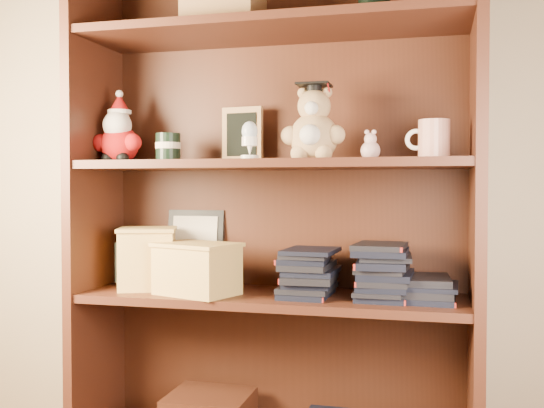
{
  "coord_description": "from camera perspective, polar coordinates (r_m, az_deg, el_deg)",
  "views": [
    {
      "loc": [
        0.51,
        -0.53,
        0.88
      ],
      "look_at": [
        0.03,
        1.3,
        0.82
      ],
      "focal_mm": 42.0,
      "sensor_mm": 36.0,
      "label": 1
    }
  ],
  "objects": [
    {
      "name": "bookcase",
      "position": [
        1.95,
        0.3,
        -1.17
      ],
      "size": [
        1.2,
        0.35,
        1.6
      ],
      "color": "#442013",
      "rests_on": "ground"
    },
    {
      "name": "shelf_lower",
      "position": [
        1.93,
        0.0,
        -8.43
      ],
      "size": [
        1.14,
        0.33,
        0.02
      ],
      "color": "#442013",
      "rests_on": "ground"
    },
    {
      "name": "shelf_upper",
      "position": [
        1.9,
        0.0,
        3.55
      ],
      "size": [
        1.14,
        0.33,
        0.02
      ],
      "color": "#442013",
      "rests_on": "ground"
    },
    {
      "name": "santa_plush",
      "position": [
        2.08,
        -13.58,
        6.04
      ],
      "size": [
        0.17,
        0.12,
        0.24
      ],
      "color": "#A50F0F",
      "rests_on": "shelf_upper"
    },
    {
      "name": "teachers_tin",
      "position": [
        2.01,
        -9.3,
        5.05
      ],
      "size": [
        0.08,
        0.08,
        0.09
      ],
      "color": "black",
      "rests_on": "shelf_upper"
    },
    {
      "name": "chalkboard_plaque",
      "position": [
        2.05,
        -2.67,
        6.14
      ],
      "size": [
        0.14,
        0.08,
        0.18
      ],
      "color": "#9E7547",
      "rests_on": "shelf_upper"
    },
    {
      "name": "egg_cup",
      "position": [
        1.84,
        -2.01,
        5.85
      ],
      "size": [
        0.05,
        0.05,
        0.11
      ],
      "color": "white",
      "rests_on": "shelf_upper"
    },
    {
      "name": "grad_teddy_bear",
      "position": [
        1.87,
        3.75,
        6.63
      ],
      "size": [
        0.19,
        0.16,
        0.23
      ],
      "color": "tan",
      "rests_on": "shelf_upper"
    },
    {
      "name": "pink_figurine",
      "position": [
        1.85,
        8.81,
        5.0
      ],
      "size": [
        0.06,
        0.06,
        0.09
      ],
      "color": "beige",
      "rests_on": "shelf_upper"
    },
    {
      "name": "teacher_mug",
      "position": [
        1.84,
        14.24,
        5.64
      ],
      "size": [
        0.12,
        0.09,
        0.11
      ],
      "color": "silver",
      "rests_on": "shelf_upper"
    },
    {
      "name": "certificate_frame",
      "position": [
        2.13,
        -6.91,
        -3.82
      ],
      "size": [
        0.19,
        0.05,
        0.24
      ],
      "color": "black",
      "rests_on": "shelf_lower"
    },
    {
      "name": "treats_box",
      "position": [
        2.05,
        -11.11,
        -4.75
      ],
      "size": [
        0.23,
        0.23,
        0.19
      ],
      "color": "#D6AE58",
      "rests_on": "shelf_lower"
    },
    {
      "name": "pencils_box",
      "position": [
        1.92,
        -6.74,
        -5.74
      ],
      "size": [
        0.28,
        0.24,
        0.15
      ],
      "color": "#D6AE58",
      "rests_on": "shelf_lower"
    },
    {
      "name": "book_stack_left",
      "position": [
        1.89,
        3.25,
        -6.04
      ],
      "size": [
        0.14,
        0.2,
        0.14
      ],
      "color": "black",
      "rests_on": "shelf_lower"
    },
    {
      "name": "book_stack_mid",
      "position": [
        1.86,
        9.84,
        -5.94
      ],
      "size": [
        0.14,
        0.2,
        0.16
      ],
      "color": "black",
      "rests_on": "shelf_lower"
    },
    {
      "name": "book_stack_right",
      "position": [
        1.86,
        13.91,
        -7.45
      ],
      "size": [
        0.14,
        0.2,
        0.06
      ],
      "color": "black",
      "rests_on": "shelf_lower"
    }
  ]
}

